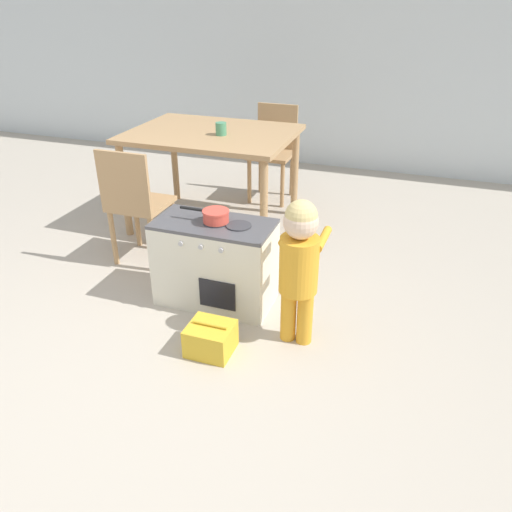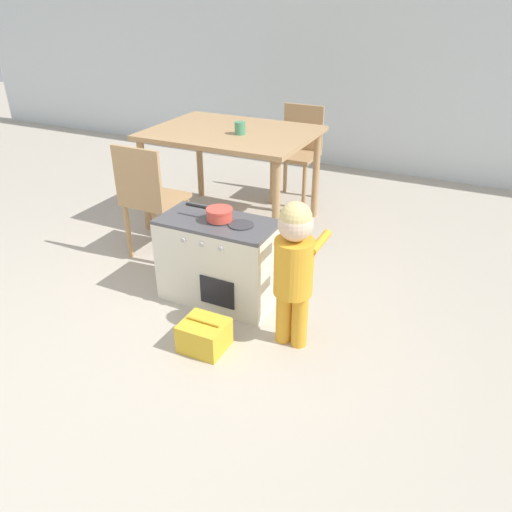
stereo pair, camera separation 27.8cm
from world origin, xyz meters
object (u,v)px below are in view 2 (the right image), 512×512
(toy_pot, at_px, (219,213))
(dining_table, at_px, (232,142))
(toy_basket, at_px, (204,335))
(cup_on_table, at_px, (240,128))
(play_kitchen, at_px, (219,261))
(dining_chair_near, at_px, (150,198))
(child_figure, at_px, (294,260))
(dining_chair_far, at_px, (298,151))

(toy_pot, bearing_deg, dining_table, 114.48)
(toy_basket, distance_m, cup_on_table, 1.71)
(play_kitchen, bearing_deg, dining_chair_near, 157.40)
(dining_chair_near, bearing_deg, toy_pot, -22.19)
(child_figure, height_order, dining_table, child_figure)
(dining_chair_far, height_order, cup_on_table, cup_on_table)
(child_figure, distance_m, cup_on_table, 1.55)
(dining_table, height_order, dining_chair_far, dining_chair_far)
(child_figure, relative_size, cup_on_table, 8.99)
(play_kitchen, bearing_deg, cup_on_table, 109.93)
(toy_pot, height_order, dining_table, dining_table)
(toy_pot, height_order, cup_on_table, cup_on_table)
(child_figure, xyz_separation_m, dining_chair_near, (-1.27, 0.51, -0.07))
(cup_on_table, bearing_deg, dining_chair_near, -116.01)
(play_kitchen, height_order, toy_pot, toy_pot)
(toy_basket, xyz_separation_m, dining_chair_far, (-0.37, 2.26, 0.36))
(play_kitchen, height_order, cup_on_table, cup_on_table)
(toy_basket, bearing_deg, play_kitchen, 109.77)
(dining_chair_near, distance_m, dining_chair_far, 1.58)
(dining_chair_near, bearing_deg, dining_chair_far, 71.78)
(play_kitchen, distance_m, dining_chair_near, 0.78)
(child_figure, bearing_deg, toy_pot, 158.73)
(dining_table, relative_size, dining_chair_near, 1.50)
(toy_basket, relative_size, dining_table, 0.19)
(child_figure, xyz_separation_m, dining_table, (-1.03, 1.27, 0.16))
(child_figure, relative_size, toy_basket, 3.50)
(toy_pot, bearing_deg, child_figure, -21.27)
(dining_chair_near, bearing_deg, cup_on_table, 63.99)
(dining_table, bearing_deg, toy_pot, -65.52)
(play_kitchen, distance_m, cup_on_table, 1.18)
(toy_basket, xyz_separation_m, dining_table, (-0.63, 1.52, 0.59))
(dining_table, bearing_deg, dining_chair_near, -106.79)
(child_figure, bearing_deg, cup_on_table, 127.58)
(toy_pot, relative_size, toy_basket, 1.27)
(dining_chair_far, bearing_deg, dining_table, 70.31)
(child_figure, height_order, cup_on_table, cup_on_table)
(dining_chair_near, bearing_deg, dining_table, 73.21)
(dining_chair_near, height_order, cup_on_table, cup_on_table)
(dining_chair_far, bearing_deg, dining_chair_near, 71.78)
(child_figure, bearing_deg, dining_chair_near, 158.21)
(toy_pot, relative_size, dining_chair_near, 0.36)
(dining_chair_far, distance_m, cup_on_table, 0.90)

